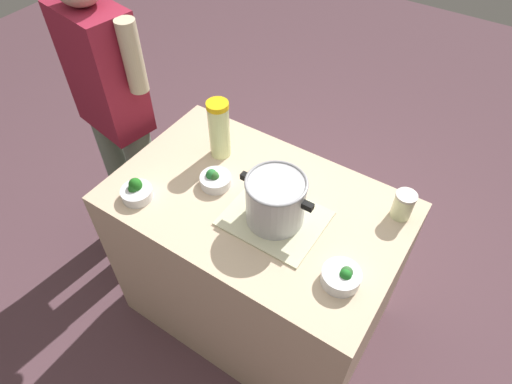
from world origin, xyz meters
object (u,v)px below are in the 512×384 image
cooking_pot (276,200)px  broccoli_bowl_center (136,191)px  mason_jar (403,205)px  broccoli_bowl_front (215,179)px  broccoli_bowl_back (342,277)px  person_cook (115,113)px  lemonade_pitcher (219,129)px

cooking_pot → broccoli_bowl_center: size_ratio=2.37×
mason_jar → broccoli_bowl_front: size_ratio=0.90×
mason_jar → broccoli_bowl_back: bearing=81.1°
broccoli_bowl_center → broccoli_bowl_back: (-0.83, -0.09, -0.00)m
broccoli_bowl_back → person_cook: size_ratio=0.08×
lemonade_pitcher → broccoli_bowl_front: (-0.09, 0.16, -0.10)m
cooking_pot → mason_jar: cooking_pot is taller
cooking_pot → lemonade_pitcher: lemonade_pitcher is taller
cooking_pot → broccoli_bowl_back: bearing=161.8°
broccoli_bowl_front → mason_jar: bearing=-159.5°
cooking_pot → lemonade_pitcher: (0.38, -0.18, 0.02)m
cooking_pot → mason_jar: bearing=-144.3°
lemonade_pitcher → person_cook: (0.57, 0.06, -0.12)m
broccoli_bowl_back → person_cook: 1.29m
cooking_pot → broccoli_bowl_back: (-0.32, 0.11, -0.08)m
broccoli_bowl_center → broccoli_bowl_back: 0.83m
broccoli_bowl_center → cooking_pot: bearing=-158.7°
person_cook → lemonade_pitcher: bearing=-174.3°
lemonade_pitcher → person_cook: person_cook is taller
mason_jar → broccoli_bowl_back: (0.06, 0.38, -0.03)m
broccoli_bowl_front → person_cook: bearing=-8.8°
broccoli_bowl_center → broccoli_bowl_front: bearing=-134.1°
broccoli_bowl_center → broccoli_bowl_back: broccoli_bowl_center is taller
cooking_pot → broccoli_bowl_front: 0.30m
cooking_pot → person_cook: 0.96m
mason_jar → broccoli_bowl_center: size_ratio=0.92×
lemonade_pitcher → cooking_pot: bearing=154.5°
broccoli_bowl_front → person_cook: 0.67m
broccoli_bowl_center → person_cook: size_ratio=0.08×
cooking_pot → broccoli_bowl_back: 0.35m
lemonade_pitcher → broccoli_bowl_front: bearing=119.4°
broccoli_bowl_front → person_cook: (0.66, -0.10, -0.01)m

